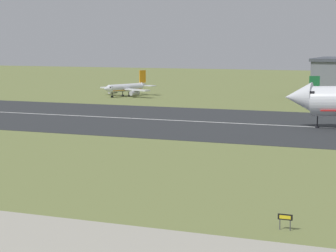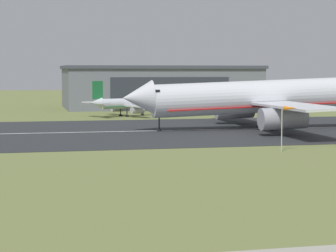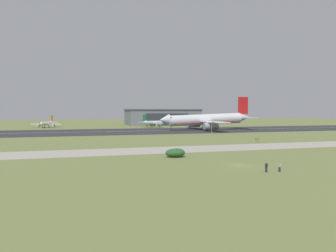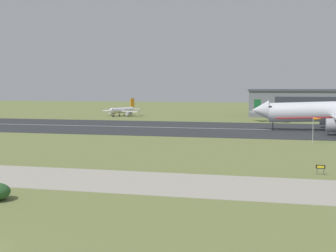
# 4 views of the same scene
# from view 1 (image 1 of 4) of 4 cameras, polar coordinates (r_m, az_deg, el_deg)

# --- Properties ---
(ground_plane) EXTENTS (637.15, 637.15, 0.00)m
(ground_plane) POSITION_cam_1_polar(r_m,az_deg,el_deg) (87.38, -7.06, -4.04)
(ground_plane) COLOR olive
(runway_strip) EXTENTS (397.15, 53.63, 0.06)m
(runway_strip) POSITION_cam_1_polar(r_m,az_deg,el_deg) (139.86, 4.35, 0.30)
(runway_strip) COLOR #2B2D30
(runway_strip) RESTS_ON ground_plane
(runway_centreline) EXTENTS (357.44, 0.70, 0.01)m
(runway_centreline) POSITION_cam_1_polar(r_m,az_deg,el_deg) (139.85, 4.35, 0.32)
(runway_centreline) COLOR silver
(runway_centreline) RESTS_ON runway_strip
(airplane_parked_west) EXTENTS (20.27, 18.88, 7.98)m
(airplane_parked_west) POSITION_cam_1_polar(r_m,az_deg,el_deg) (206.70, -3.69, 3.33)
(airplane_parked_west) COLOR silver
(airplane_parked_west) RESTS_ON ground_plane
(runway_sign) EXTENTS (1.37, 0.13, 1.50)m
(runway_sign) POSITION_cam_1_polar(r_m,az_deg,el_deg) (61.50, 10.17, -7.92)
(runway_sign) COLOR #4C4C51
(runway_sign) RESTS_ON ground_plane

